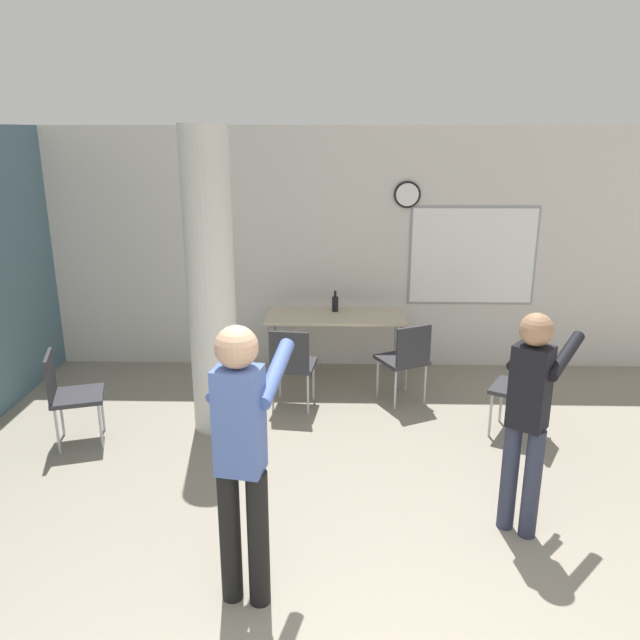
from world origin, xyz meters
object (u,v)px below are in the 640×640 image
object	(u,v)px
folding_table	(335,320)
person_playing_front	(242,445)
bottle_on_table	(335,303)
chair_by_left_wall	(68,391)
chair_table_left	(292,362)
person_playing_side	(530,407)
chair_mid_room	(526,384)
chair_table_right	(406,356)

from	to	relation	value
folding_table	person_playing_front	distance (m)	3.56
folding_table	bottle_on_table	world-z (taller)	bottle_on_table
folding_table	chair_by_left_wall	size ratio (longest dim) A/B	1.77
person_playing_front	bottle_on_table	bearing A→B (deg)	81.84
folding_table	chair_table_left	distance (m)	0.93
bottle_on_table	person_playing_side	bearing A→B (deg)	-65.81
bottle_on_table	chair_mid_room	size ratio (longest dim) A/B	0.27
chair_table_right	person_playing_side	world-z (taller)	person_playing_side
folding_table	bottle_on_table	bearing A→B (deg)	91.46
folding_table	chair_by_left_wall	bearing A→B (deg)	-146.49
chair_mid_room	folding_table	bearing A→B (deg)	142.86
person_playing_front	person_playing_side	distance (m)	1.98
bottle_on_table	person_playing_side	distance (m)	3.21
bottle_on_table	person_playing_front	world-z (taller)	person_playing_front
chair_by_left_wall	chair_mid_room	xyz separation A→B (m)	(4.14, 0.25, 0.00)
bottle_on_table	person_playing_front	distance (m)	3.69
folding_table	person_playing_front	bearing A→B (deg)	-98.54
bottle_on_table	person_playing_side	size ratio (longest dim) A/B	0.15
chair_table_right	chair_mid_room	size ratio (longest dim) A/B	1.00
folding_table	bottle_on_table	xyz separation A→B (m)	(-0.00, 0.14, 0.15)
person_playing_side	bottle_on_table	bearing A→B (deg)	114.19
bottle_on_table	chair_mid_room	bearing A→B (deg)	-39.94
chair_table_left	person_playing_front	bearing A→B (deg)	-91.91
person_playing_front	person_playing_side	size ratio (longest dim) A/B	1.08
chair_by_left_wall	chair_table_left	bearing A→B (deg)	21.88
chair_by_left_wall	person_playing_front	size ratio (longest dim) A/B	0.50
bottle_on_table	chair_table_left	xyz separation A→B (m)	(-0.43, -0.94, -0.35)
chair_table_left	chair_mid_room	distance (m)	2.25
bottle_on_table	person_playing_side	world-z (taller)	person_playing_side
bottle_on_table	person_playing_front	xyz separation A→B (m)	(-0.52, -3.65, 0.16)
bottle_on_table	chair_by_left_wall	distance (m)	2.96
chair_table_left	chair_mid_room	bearing A→B (deg)	-13.62
chair_table_left	person_playing_front	xyz separation A→B (m)	(-0.09, -2.71, 0.52)
chair_table_left	person_playing_side	world-z (taller)	person_playing_side
bottle_on_table	chair_table_right	xyz separation A→B (m)	(0.73, -0.76, -0.35)
person_playing_side	folding_table	bearing A→B (deg)	115.22
folding_table	person_playing_front	xyz separation A→B (m)	(-0.53, -3.51, 0.31)
folding_table	chair_table_left	world-z (taller)	chair_table_left
chair_mid_room	chair_table_right	bearing A→B (deg)	145.11
person_playing_front	person_playing_side	world-z (taller)	person_playing_front
folding_table	person_playing_front	size ratio (longest dim) A/B	0.88
bottle_on_table	chair_by_left_wall	world-z (taller)	bottle_on_table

